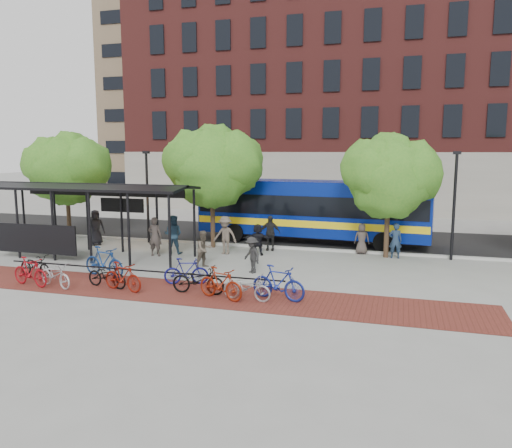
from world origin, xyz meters
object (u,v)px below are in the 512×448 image
(bike_3, at_px, (104,262))
(bike_9, at_px, (221,283))
(lamp_post_right, at_px, (454,202))
(bike_8, at_px, (198,280))
(tree_c, at_px, (391,174))
(pedestrian_0, at_px, (96,227))
(bike_5, at_px, (123,277))
(pedestrian_7, at_px, (395,241))
(bus_shelter, at_px, (85,195))
(pedestrian_6, at_px, (362,239))
(bike_0, at_px, (35,265))
(tree_b, at_px, (214,164))
(pedestrian_2, at_px, (173,235))
(bike_1, at_px, (30,272))
(pedestrian_1, at_px, (155,237))
(pedestrian_5, at_px, (258,240))
(pedestrian_9, at_px, (252,255))
(bike_11, at_px, (278,283))
(pedestrian_8, at_px, (204,249))
(bike_7, at_px, (186,271))
(tree_a, at_px, (68,166))
(lamp_post_left, at_px, (147,194))
(bike_10, at_px, (247,287))
(pedestrian_4, at_px, (270,233))
(bus, at_px, (312,207))
(bike_4, at_px, (107,275))
(bike_2, at_px, (55,275))
(pedestrian_3, at_px, (225,235))

(bike_3, distance_m, bike_9, 5.93)
(lamp_post_right, bearing_deg, bike_8, -137.20)
(tree_c, distance_m, pedestrian_0, 15.88)
(bike_5, xyz_separation_m, pedestrian_7, (9.58, 8.70, 0.32))
(bus_shelter, bearing_deg, pedestrian_6, 18.31)
(bike_3, height_order, bike_5, bike_3)
(bike_0, bearing_deg, tree_b, -20.06)
(pedestrian_2, bearing_deg, bike_1, 63.92)
(pedestrian_1, bearing_deg, bike_3, 87.30)
(bus_shelter, height_order, bike_3, bus_shelter)
(pedestrian_5, height_order, pedestrian_9, pedestrian_5)
(bike_11, bearing_deg, lamp_post_right, -23.22)
(bike_1, xyz_separation_m, bike_11, (9.56, 0.94, 0.05))
(pedestrian_8, bearing_deg, bike_7, -140.14)
(tree_b, bearing_deg, tree_a, -180.00)
(bus_shelter, height_order, bike_1, bus_shelter)
(bike_5, relative_size, pedestrian_6, 1.17)
(bike_7, xyz_separation_m, pedestrian_0, (-8.16, 6.13, 0.45))
(lamp_post_left, height_order, bike_8, lamp_post_left)
(bike_7, relative_size, bike_10, 0.97)
(bike_7, distance_m, pedestrian_4, 7.49)
(bus, height_order, bike_10, bus)
(bike_3, xyz_separation_m, bike_5, (1.87, -1.66, -0.09))
(lamp_post_left, distance_m, bike_8, 11.14)
(bike_0, distance_m, pedestrian_5, 10.11)
(tree_b, xyz_separation_m, bus, (4.73, 2.89, -2.47))
(bike_5, bearing_deg, lamp_post_right, -39.56)
(tree_c, relative_size, bike_0, 3.39)
(bike_4, xyz_separation_m, pedestrian_1, (-0.96, 5.69, 0.49))
(lamp_post_right, relative_size, bike_3, 2.46)
(tree_a, bearing_deg, pedestrian_0, -25.83)
(bike_3, xyz_separation_m, bike_7, (3.74, -0.15, -0.10))
(lamp_post_right, distance_m, bike_1, 18.66)
(bike_2, relative_size, pedestrian_8, 1.11)
(bus, height_order, bike_8, bus)
(bike_11, relative_size, pedestrian_2, 1.04)
(tree_a, bearing_deg, pedestrian_8, -23.73)
(bus_shelter, relative_size, bike_8, 5.35)
(pedestrian_3, relative_size, pedestrian_7, 1.12)
(tree_c, relative_size, bike_9, 3.13)
(bike_4, bearing_deg, tree_b, 2.51)
(bus_shelter, bearing_deg, bike_0, -85.42)
(bike_3, relative_size, pedestrian_6, 1.35)
(tree_a, bearing_deg, bike_3, -46.18)
(pedestrian_0, bearing_deg, bike_11, -70.25)
(bike_9, bearing_deg, pedestrian_6, -4.71)
(lamp_post_left, distance_m, bike_2, 9.68)
(bus_shelter, distance_m, pedestrian_3, 7.07)
(pedestrian_3, bearing_deg, tree_c, 16.48)
(bike_11, distance_m, pedestrian_5, 7.48)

